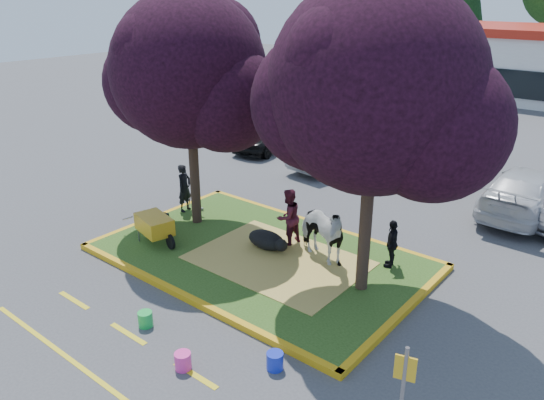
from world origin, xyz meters
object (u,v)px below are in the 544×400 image
Objects in this scene: calf at (266,240)px; bucket_pink at (183,361)px; bucket_blue at (275,361)px; car_silver at (337,149)px; handler at (184,188)px; sign_post at (402,398)px; car_black at (270,134)px; wheelbarrow at (155,225)px; cow at (320,232)px; bucket_green at (145,319)px.

bucket_pink is (1.76, -4.55, -0.22)m from calf.
bucket_blue is 0.08× the size of car_silver.
sign_post is (9.45, -4.49, 0.41)m from handler.
calf is at bearing -57.74° from car_black.
wheelbarrow is 8.75m from sign_post.
cow is 8.17m from car_silver.
calf is at bearing 91.86° from bucket_green.
handler is 0.73× the size of wheelbarrow.
handler is 0.34× the size of car_silver.
calf is at bearing 129.39° from sign_post.
bucket_green is 0.08× the size of car_black.
handler reaches higher than bucket_green.
bucket_pink is 12.79m from car_silver.
cow is 0.85× the size of sign_post.
bucket_blue is 12.33m from car_silver.
calf is 4.15m from bucket_green.
bucket_green is at bearing -85.97° from calf.
wheelbarrow is 9.10m from car_silver.
cow is at bearing -100.65° from handler.
calf is (-1.44, -0.36, -0.53)m from cow.
calf is 7.91m from car_silver.
car_silver is at bearing 103.17° from bucket_green.
calf reaches higher than bucket_green.
calf is 0.52× the size of sign_post.
car_silver is at bearing 104.30° from wheelbarrow.
car_silver reaches higher than calf.
handler is 4.34× the size of bucket_blue.
cow is 0.42× the size of car_silver.
car_black reaches higher than bucket_blue.
car_silver is (-2.72, 11.60, 0.55)m from bucket_green.
calf is 0.26× the size of car_silver.
bucket_green is (3.76, -4.56, -0.73)m from handler.
wheelbarrow is (-2.55, -1.64, 0.29)m from calf.
bucket_blue is at bearing -56.87° from car_black.
calf is 9.94m from car_black.
bucket_pink is at bearing 171.05° from sign_post.
bucket_pink is (4.31, -2.92, -0.51)m from wheelbarrow.
cow is at bearing 16.02° from calf.
bucket_pink is at bearing 115.96° from car_silver.
sign_post is at bearing -12.21° from bucket_blue.
cow reaches higher than wheelbarrow.
bucket_blue is (2.95, 0.66, 0.01)m from bucket_green.
sign_post is at bearing 6.73° from bucket_pink.
bucket_pink reaches higher than bucket_green.
cow reaches higher than car_black.
sign_post is (5.83, -4.07, 0.91)m from calf.
wheelbarrow is at bearing -75.17° from car_black.
calf is at bearing 120.28° from cow.
car_black reaches higher than bucket_pink.
car_silver is at bearing -18.33° from handler.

